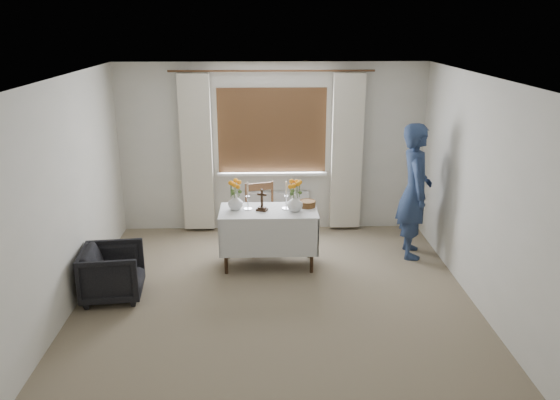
{
  "coord_description": "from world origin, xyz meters",
  "views": [
    {
      "loc": [
        -0.12,
        -5.39,
        3.06
      ],
      "look_at": [
        0.07,
        0.94,
        0.96
      ],
      "focal_mm": 35.0,
      "sensor_mm": 36.0,
      "label": 1
    }
  ],
  "objects_px": {
    "wooden_chair": "(263,219)",
    "flower_vase_left": "(235,202)",
    "altar_table": "(269,238)",
    "wooden_cross": "(262,200)",
    "flower_vase_right": "(295,203)",
    "armchair": "(113,273)",
    "person": "(415,191)"
  },
  "relations": [
    {
      "from": "wooden_chair",
      "to": "armchair",
      "type": "relative_size",
      "value": 1.4
    },
    {
      "from": "flower_vase_left",
      "to": "flower_vase_right",
      "type": "height_order",
      "value": "flower_vase_right"
    },
    {
      "from": "flower_vase_left",
      "to": "armchair",
      "type": "bearing_deg",
      "value": -148.16
    },
    {
      "from": "altar_table",
      "to": "armchair",
      "type": "xyz_separation_m",
      "value": [
        -1.8,
        -0.81,
        -0.07
      ]
    },
    {
      "from": "wooden_cross",
      "to": "flower_vase_left",
      "type": "relative_size",
      "value": 1.42
    },
    {
      "from": "altar_table",
      "to": "armchair",
      "type": "height_order",
      "value": "altar_table"
    },
    {
      "from": "flower_vase_left",
      "to": "person",
      "type": "bearing_deg",
      "value": 6.09
    },
    {
      "from": "flower_vase_right",
      "to": "altar_table",
      "type": "bearing_deg",
      "value": 173.47
    },
    {
      "from": "wooden_chair",
      "to": "flower_vase_left",
      "type": "distance_m",
      "value": 0.67
    },
    {
      "from": "flower_vase_right",
      "to": "wooden_chair",
      "type": "bearing_deg",
      "value": 128.85
    },
    {
      "from": "wooden_chair",
      "to": "flower_vase_right",
      "type": "distance_m",
      "value": 0.75
    },
    {
      "from": "armchair",
      "to": "wooden_cross",
      "type": "bearing_deg",
      "value": -70.76
    },
    {
      "from": "altar_table",
      "to": "flower_vase_right",
      "type": "xyz_separation_m",
      "value": [
        0.33,
        -0.04,
        0.49
      ]
    },
    {
      "from": "altar_table",
      "to": "flower_vase_left",
      "type": "bearing_deg",
      "value": 174.04
    },
    {
      "from": "altar_table",
      "to": "flower_vase_left",
      "type": "relative_size",
      "value": 6.16
    },
    {
      "from": "person",
      "to": "flower_vase_right",
      "type": "relative_size",
      "value": 8.51
    },
    {
      "from": "wooden_chair",
      "to": "wooden_cross",
      "type": "distance_m",
      "value": 0.64
    },
    {
      "from": "altar_table",
      "to": "wooden_chair",
      "type": "xyz_separation_m",
      "value": [
        -0.07,
        0.46,
        0.09
      ]
    },
    {
      "from": "altar_table",
      "to": "armchair",
      "type": "distance_m",
      "value": 1.97
    },
    {
      "from": "armchair",
      "to": "person",
      "type": "bearing_deg",
      "value": -79.21
    },
    {
      "from": "armchair",
      "to": "flower_vase_left",
      "type": "height_order",
      "value": "flower_vase_left"
    },
    {
      "from": "altar_table",
      "to": "wooden_cross",
      "type": "relative_size",
      "value": 4.35
    },
    {
      "from": "person",
      "to": "flower_vase_right",
      "type": "xyz_separation_m",
      "value": [
        -1.61,
        -0.33,
        -0.04
      ]
    },
    {
      "from": "person",
      "to": "flower_vase_left",
      "type": "height_order",
      "value": "person"
    },
    {
      "from": "altar_table",
      "to": "flower_vase_left",
      "type": "height_order",
      "value": "flower_vase_left"
    },
    {
      "from": "wooden_chair",
      "to": "person",
      "type": "xyz_separation_m",
      "value": [
        2.01,
        -0.17,
        0.43
      ]
    },
    {
      "from": "flower_vase_left",
      "to": "wooden_chair",
      "type": "bearing_deg",
      "value": 50.31
    },
    {
      "from": "person",
      "to": "flower_vase_left",
      "type": "bearing_deg",
      "value": 102.21
    },
    {
      "from": "wooden_cross",
      "to": "flower_vase_right",
      "type": "bearing_deg",
      "value": 20.1
    },
    {
      "from": "wooden_chair",
      "to": "wooden_cross",
      "type": "relative_size",
      "value": 3.3
    },
    {
      "from": "wooden_cross",
      "to": "flower_vase_right",
      "type": "relative_size",
      "value": 1.34
    },
    {
      "from": "altar_table",
      "to": "flower_vase_right",
      "type": "relative_size",
      "value": 5.83
    }
  ]
}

